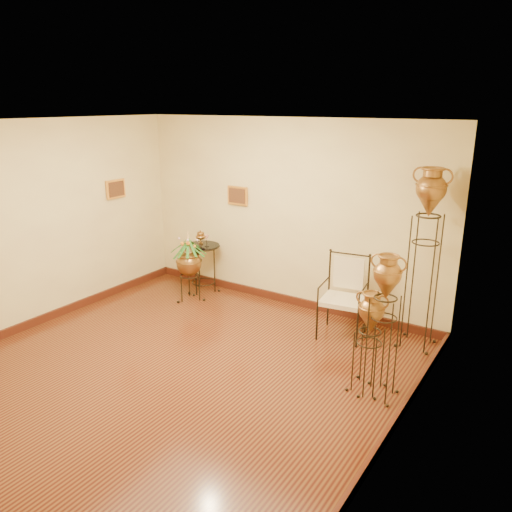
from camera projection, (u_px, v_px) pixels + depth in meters
The scene contains 8 objects.
ground at pixel (178, 370), 5.84m from camera, with size 5.00×5.00×0.00m, color brown.
room_shell at pixel (170, 226), 5.33m from camera, with size 5.02×5.02×2.81m.
amphora_tall at pixel (424, 258), 6.09m from camera, with size 0.52×0.52×2.30m.
amphora_mid at pixel (383, 327), 5.09m from camera, with size 0.37×0.37×1.59m.
amphora_short at pixel (369, 341), 5.29m from camera, with size 0.41×0.41×1.14m.
planter_urn at pixel (189, 260), 7.73m from camera, with size 0.66×0.66×1.16m.
armchair at pixel (343, 297), 6.53m from camera, with size 0.69×0.66×1.10m.
side_table at pixel (203, 267), 8.13m from camera, with size 0.61×0.61×1.01m.
Camera 1 is at (3.59, -3.84, 3.00)m, focal length 35.00 mm.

